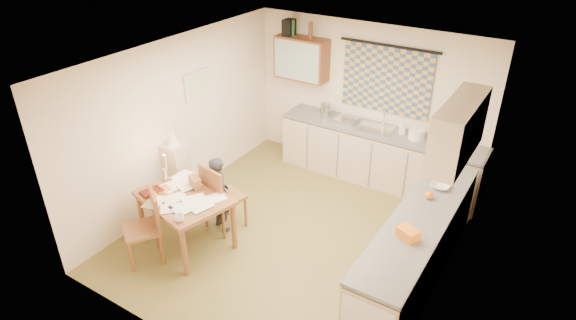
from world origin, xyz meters
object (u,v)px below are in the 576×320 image
Objects in this scene: counter_back at (378,156)px; dining_table at (187,219)px; chair_far at (224,208)px; shelf_stand at (178,176)px; stove at (376,316)px; person at (220,194)px; counter_right at (416,248)px.

dining_table is at bearing -117.58° from counter_back.
shelf_stand is at bearing 7.29° from chair_far.
chair_far is at bearing -119.13° from counter_back.
shelf_stand reaches higher than chair_far.
dining_table is (-1.51, -2.89, -0.07)m from counter_back.
stove is 0.81× the size of shelf_stand.
counter_back is at bearing 45.64° from shelf_stand.
person is (-1.34, -2.39, 0.12)m from counter_back.
chair_far is (0.20, 0.54, -0.06)m from dining_table.
shelf_stand reaches higher than dining_table.
counter_back is 3.26m from dining_table.
stove is at bearing -13.60° from shelf_stand.
counter_back and counter_right have the same top height.
person is at bearing -119.35° from counter_back.
counter_back is at bearing 76.62° from dining_table.
counter_right is 2.60× the size of person.
counter_back is 2.91× the size of person.
counter_back is at bearing -107.54° from chair_far.
stove is 2.83m from dining_table.
stove is 3.64m from shelf_stand.
chair_far is at bearing -110.25° from person.
counter_right is at bearing -55.76° from counter_back.
person reaches higher than counter_right.
counter_right is 3.56m from shelf_stand.
person reaches higher than shelf_stand.
dining_table is 0.95m from shelf_stand.
shelf_stand is at bearing 166.40° from stove.
stove is at bearing -174.84° from person.
person is at bearing -170.11° from counter_right.
stove is 0.82× the size of chair_far.
stove is (1.31, -3.14, -0.03)m from counter_back.
person reaches higher than counter_back.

